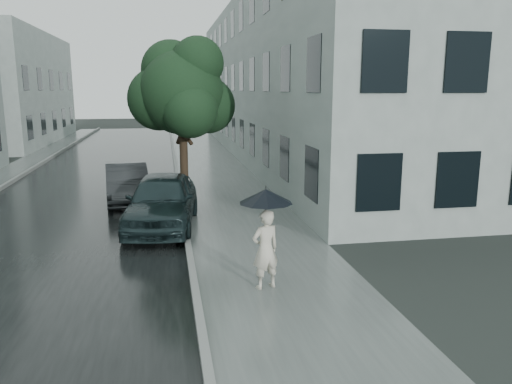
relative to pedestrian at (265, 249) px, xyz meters
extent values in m
plane|color=black|center=(0.16, 1.00, -0.82)|extent=(120.00, 120.00, 0.00)
cube|color=slate|center=(0.41, 13.00, -0.81)|extent=(3.50, 60.00, 0.01)
cube|color=slate|center=(-1.41, 13.00, -0.74)|extent=(0.15, 60.00, 0.15)
cube|color=black|center=(-4.91, 13.00, -0.81)|extent=(6.85, 60.00, 0.00)
cube|color=slate|center=(-8.41, 13.00, -0.74)|extent=(0.15, 60.00, 0.15)
cube|color=#929F9A|center=(5.66, 20.50, 3.68)|extent=(7.00, 36.00, 9.00)
cube|color=black|center=(2.18, 20.50, 3.68)|extent=(0.08, 32.40, 7.20)
cube|color=#929F9A|center=(-13.64, 31.00, 3.18)|extent=(7.00, 18.00, 8.00)
cube|color=black|center=(-10.16, 31.00, 3.18)|extent=(0.08, 16.20, 6.40)
imported|color=beige|center=(0.00, 0.00, 0.00)|extent=(0.68, 0.56, 1.62)
cylinder|color=black|center=(0.01, 0.04, 0.56)|extent=(0.02, 0.02, 0.74)
cone|color=black|center=(0.01, 0.04, 1.08)|extent=(1.18, 1.18, 0.28)
cylinder|color=black|center=(0.01, 0.04, 1.24)|extent=(0.02, 0.02, 0.08)
cylinder|color=black|center=(0.01, 0.04, 0.16)|extent=(0.03, 0.03, 0.06)
cylinder|color=#332619|center=(-1.29, 7.66, 0.56)|extent=(0.28, 0.28, 2.76)
sphere|color=#173419|center=(-1.29, 7.66, 3.01)|extent=(2.77, 2.77, 2.77)
sphere|color=#173419|center=(-0.43, 7.98, 2.58)|extent=(1.91, 1.91, 1.91)
sphere|color=#173419|center=(-2.04, 8.09, 2.80)|extent=(2.13, 2.13, 2.13)
sphere|color=#173419|center=(-1.08, 6.91, 2.47)|extent=(1.80, 1.80, 1.80)
sphere|color=#173419|center=(-1.61, 8.30, 3.75)|extent=(2.02, 2.02, 2.02)
sphere|color=#173419|center=(-0.76, 7.45, 3.96)|extent=(1.71, 1.71, 1.71)
cylinder|color=black|center=(-1.23, 10.00, 1.77)|extent=(0.12, 0.12, 5.18)
cylinder|color=black|center=(-1.23, 10.00, -0.72)|extent=(0.28, 0.28, 0.20)
cylinder|color=black|center=(-1.48, 10.04, 4.36)|extent=(0.51, 0.16, 0.08)
sphere|color=silver|center=(-1.77, 10.09, 4.31)|extent=(0.32, 0.32, 0.32)
imported|color=black|center=(-2.04, 5.00, -0.03)|extent=(2.41, 4.80, 1.57)
imported|color=black|center=(-3.28, 8.61, -0.14)|extent=(1.86, 4.19, 1.34)
camera|label=1|loc=(-1.88, -9.29, 3.13)|focal=35.00mm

